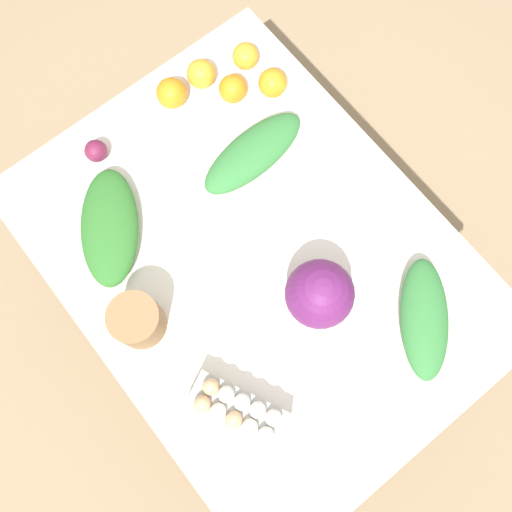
% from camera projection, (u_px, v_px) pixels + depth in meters
% --- Properties ---
extents(ground_plane, '(8.00, 8.00, 0.00)m').
position_uv_depth(ground_plane, '(256.00, 308.00, 2.15)').
color(ground_plane, '#937A5B').
extents(dining_table, '(1.21, 0.90, 0.72)m').
position_uv_depth(dining_table, '(256.00, 268.00, 1.55)').
color(dining_table, silver).
rests_on(dining_table, ground_plane).
extents(cabbage_purple, '(0.17, 0.17, 0.17)m').
position_uv_depth(cabbage_purple, '(320.00, 294.00, 1.34)').
color(cabbage_purple, '#601E5B').
rests_on(cabbage_purple, dining_table).
extents(egg_carton, '(0.25, 0.19, 0.09)m').
position_uv_depth(egg_carton, '(238.00, 411.00, 1.31)').
color(egg_carton, '#A8A8A3').
rests_on(egg_carton, dining_table).
extents(paper_bag, '(0.12, 0.12, 0.13)m').
position_uv_depth(paper_bag, '(137.00, 321.00, 1.35)').
color(paper_bag, olive).
rests_on(paper_bag, dining_table).
extents(greens_bunch_beet_tops, '(0.14, 0.33, 0.07)m').
position_uv_depth(greens_bunch_beet_tops, '(253.00, 153.00, 1.49)').
color(greens_bunch_beet_tops, '#337538').
rests_on(greens_bunch_beet_tops, dining_table).
extents(greens_bunch_dandelion, '(0.34, 0.30, 0.07)m').
position_uv_depth(greens_bunch_dandelion, '(110.00, 227.00, 1.44)').
color(greens_bunch_dandelion, '#2D6B28').
rests_on(greens_bunch_dandelion, dining_table).
extents(greens_bunch_chard, '(0.30, 0.28, 0.07)m').
position_uv_depth(greens_bunch_chard, '(424.00, 318.00, 1.38)').
color(greens_bunch_chard, '#337538').
rests_on(greens_bunch_chard, dining_table).
extents(beet_root, '(0.06, 0.06, 0.06)m').
position_uv_depth(beet_root, '(96.00, 151.00, 1.50)').
color(beet_root, maroon).
rests_on(beet_root, dining_table).
extents(orange_0, '(0.08, 0.08, 0.08)m').
position_uv_depth(orange_0, '(171.00, 93.00, 1.53)').
color(orange_0, orange).
rests_on(orange_0, dining_table).
extents(orange_1, '(0.08, 0.08, 0.08)m').
position_uv_depth(orange_1, '(233.00, 89.00, 1.54)').
color(orange_1, orange).
rests_on(orange_1, dining_table).
extents(orange_2, '(0.07, 0.07, 0.07)m').
position_uv_depth(orange_2, '(245.00, 56.00, 1.57)').
color(orange_2, orange).
rests_on(orange_2, dining_table).
extents(orange_3, '(0.08, 0.08, 0.08)m').
position_uv_depth(orange_3, '(201.00, 74.00, 1.55)').
color(orange_3, orange).
rests_on(orange_3, dining_table).
extents(orange_4, '(0.08, 0.08, 0.08)m').
position_uv_depth(orange_4, '(273.00, 83.00, 1.54)').
color(orange_4, orange).
rests_on(orange_4, dining_table).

